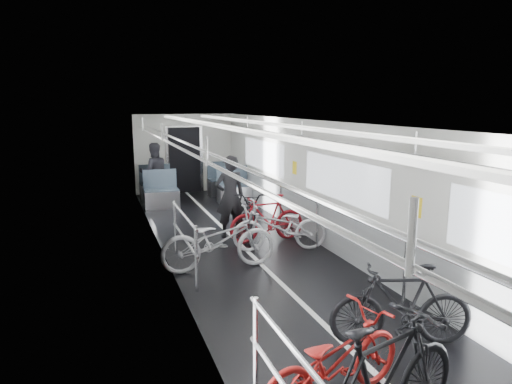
{
  "coord_description": "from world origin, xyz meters",
  "views": [
    {
      "loc": [
        -2.55,
        -6.92,
        2.72
      ],
      "look_at": [
        0.0,
        0.33,
        1.22
      ],
      "focal_mm": 32.0,
      "sensor_mm": 36.0,
      "label": 1
    }
  ],
  "objects_px": {
    "bike_right_mid": "(280,227)",
    "person_standing": "(230,197)",
    "person_seated": "(154,172)",
    "bike_left_mid": "(382,384)",
    "bike_right_near": "(401,305)",
    "bike_aisle": "(251,213)",
    "bike_left_far": "(219,240)",
    "bike_right_far": "(267,218)",
    "bike_left_near": "(334,360)"
  },
  "relations": [
    {
      "from": "person_seated",
      "to": "bike_right_near",
      "type": "bearing_deg",
      "value": 97.94
    },
    {
      "from": "bike_right_mid",
      "to": "bike_right_far",
      "type": "relative_size",
      "value": 1.12
    },
    {
      "from": "bike_left_mid",
      "to": "bike_left_far",
      "type": "distance_m",
      "value": 4.31
    },
    {
      "from": "bike_left_mid",
      "to": "bike_left_far",
      "type": "relative_size",
      "value": 0.96
    },
    {
      "from": "bike_right_near",
      "to": "bike_right_mid",
      "type": "xyz_separation_m",
      "value": [
        0.01,
        3.61,
        -0.02
      ]
    },
    {
      "from": "bike_left_mid",
      "to": "person_seated",
      "type": "relative_size",
      "value": 1.12
    },
    {
      "from": "bike_left_far",
      "to": "bike_aisle",
      "type": "xyz_separation_m",
      "value": [
        1.12,
        1.66,
        -0.01
      ]
    },
    {
      "from": "bike_right_mid",
      "to": "person_standing",
      "type": "distance_m",
      "value": 1.39
    },
    {
      "from": "person_standing",
      "to": "person_seated",
      "type": "bearing_deg",
      "value": -76.71
    },
    {
      "from": "bike_aisle",
      "to": "person_seated",
      "type": "height_order",
      "value": "person_seated"
    },
    {
      "from": "bike_left_mid",
      "to": "bike_right_far",
      "type": "height_order",
      "value": "bike_left_mid"
    },
    {
      "from": "bike_left_mid",
      "to": "bike_aisle",
      "type": "distance_m",
      "value": 6.04
    },
    {
      "from": "bike_right_mid",
      "to": "bike_right_far",
      "type": "distance_m",
      "value": 0.62
    },
    {
      "from": "bike_left_mid",
      "to": "bike_left_far",
      "type": "xyz_separation_m",
      "value": [
        -0.19,
        4.31,
        -0.05
      ]
    },
    {
      "from": "bike_left_near",
      "to": "bike_left_far",
      "type": "height_order",
      "value": "bike_left_far"
    },
    {
      "from": "bike_left_near",
      "to": "bike_right_far",
      "type": "height_order",
      "value": "bike_right_far"
    },
    {
      "from": "bike_aisle",
      "to": "bike_left_far",
      "type": "bearing_deg",
      "value": -107.44
    },
    {
      "from": "bike_aisle",
      "to": "person_standing",
      "type": "height_order",
      "value": "person_standing"
    },
    {
      "from": "bike_right_far",
      "to": "bike_aisle",
      "type": "xyz_separation_m",
      "value": [
        -0.19,
        0.47,
        0.03
      ]
    },
    {
      "from": "bike_left_mid",
      "to": "person_standing",
      "type": "relative_size",
      "value": 1.09
    },
    {
      "from": "bike_left_mid",
      "to": "bike_aisle",
      "type": "relative_size",
      "value": 0.97
    },
    {
      "from": "person_seated",
      "to": "bike_left_near",
      "type": "bearing_deg",
      "value": 89.98
    },
    {
      "from": "bike_aisle",
      "to": "bike_left_near",
      "type": "bearing_deg",
      "value": -84.27
    },
    {
      "from": "bike_right_near",
      "to": "person_standing",
      "type": "xyz_separation_m",
      "value": [
        -0.61,
        4.81,
        0.36
      ]
    },
    {
      "from": "bike_left_near",
      "to": "bike_left_far",
      "type": "relative_size",
      "value": 0.86
    },
    {
      "from": "bike_right_mid",
      "to": "person_standing",
      "type": "xyz_separation_m",
      "value": [
        -0.61,
        1.19,
        0.38
      ]
    },
    {
      "from": "bike_left_mid",
      "to": "bike_right_near",
      "type": "height_order",
      "value": "bike_left_mid"
    },
    {
      "from": "bike_right_mid",
      "to": "bike_left_mid",
      "type": "bearing_deg",
      "value": -0.67
    },
    {
      "from": "bike_left_mid",
      "to": "bike_left_far",
      "type": "height_order",
      "value": "bike_left_mid"
    },
    {
      "from": "bike_left_mid",
      "to": "bike_right_far",
      "type": "bearing_deg",
      "value": -27.15
    },
    {
      "from": "bike_left_mid",
      "to": "bike_right_near",
      "type": "bearing_deg",
      "value": -57.42
    },
    {
      "from": "bike_aisle",
      "to": "person_standing",
      "type": "bearing_deg",
      "value": -177.18
    },
    {
      "from": "bike_right_mid",
      "to": "person_seated",
      "type": "relative_size",
      "value": 1.07
    },
    {
      "from": "bike_left_near",
      "to": "bike_right_mid",
      "type": "bearing_deg",
      "value": -31.2
    },
    {
      "from": "bike_aisle",
      "to": "bike_right_far",
      "type": "bearing_deg",
      "value": -51.65
    },
    {
      "from": "bike_left_near",
      "to": "bike_left_far",
      "type": "bearing_deg",
      "value": -13.71
    },
    {
      "from": "bike_right_near",
      "to": "bike_aisle",
      "type": "relative_size",
      "value": 0.86
    },
    {
      "from": "person_standing",
      "to": "person_seated",
      "type": "xyz_separation_m",
      "value": [
        -1.03,
        4.05,
        -0.02
      ]
    },
    {
      "from": "bike_left_near",
      "to": "person_standing",
      "type": "xyz_separation_m",
      "value": [
        0.61,
        5.47,
        0.41
      ]
    },
    {
      "from": "person_standing",
      "to": "bike_right_near",
      "type": "bearing_deg",
      "value": 96.15
    },
    {
      "from": "bike_aisle",
      "to": "person_standing",
      "type": "relative_size",
      "value": 1.12
    },
    {
      "from": "bike_right_near",
      "to": "bike_aisle",
      "type": "distance_m",
      "value": 4.71
    },
    {
      "from": "bike_right_far",
      "to": "person_standing",
      "type": "distance_m",
      "value": 0.91
    },
    {
      "from": "bike_left_far",
      "to": "bike_right_far",
      "type": "relative_size",
      "value": 1.22
    },
    {
      "from": "bike_left_near",
      "to": "bike_aisle",
      "type": "relative_size",
      "value": 0.87
    },
    {
      "from": "bike_left_mid",
      "to": "bike_left_near",
      "type": "bearing_deg",
      "value": -6.88
    },
    {
      "from": "person_standing",
      "to": "bike_left_far",
      "type": "bearing_deg",
      "value": 67.06
    },
    {
      "from": "bike_left_far",
      "to": "person_standing",
      "type": "xyz_separation_m",
      "value": [
        0.71,
        1.76,
        0.34
      ]
    },
    {
      "from": "bike_left_mid",
      "to": "bike_right_near",
      "type": "relative_size",
      "value": 1.14
    },
    {
      "from": "bike_aisle",
      "to": "person_seated",
      "type": "xyz_separation_m",
      "value": [
        -1.44,
        4.15,
        0.33
      ]
    }
  ]
}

